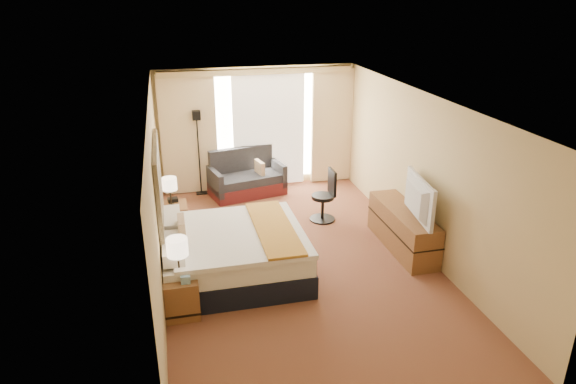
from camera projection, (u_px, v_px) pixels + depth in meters
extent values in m
cube|color=#5B1A1A|center=(297.00, 260.00, 8.33)|extent=(4.20, 7.00, 0.02)
cube|color=white|center=(298.00, 101.00, 7.36)|extent=(4.20, 7.00, 0.02)
cube|color=tan|center=(257.00, 128.00, 11.00)|extent=(4.20, 0.02, 2.60)
cube|color=tan|center=(393.00, 319.00, 4.69)|extent=(4.20, 0.02, 2.60)
cube|color=tan|center=(157.00, 197.00, 7.39)|extent=(0.02, 7.00, 2.60)
cube|color=tan|center=(423.00, 174.00, 8.30)|extent=(0.02, 7.00, 2.60)
cube|color=black|center=(159.00, 193.00, 7.59)|extent=(0.06, 1.85, 1.50)
cube|color=brown|center=(182.00, 295.00, 6.87)|extent=(0.45, 0.52, 0.55)
cube|color=brown|center=(175.00, 219.00, 9.13)|extent=(0.45, 0.52, 0.55)
cube|color=brown|center=(403.00, 229.00, 8.59)|extent=(0.50, 1.80, 0.70)
cube|color=white|center=(268.00, 127.00, 11.02)|extent=(2.30, 0.02, 2.30)
cube|color=beige|center=(189.00, 135.00, 10.59)|extent=(1.15, 0.09, 2.50)
cube|color=beige|center=(332.00, 126.00, 11.26)|extent=(0.90, 0.09, 2.50)
cube|color=white|center=(269.00, 130.00, 11.01)|extent=(1.55, 0.04, 2.50)
cube|color=tan|center=(257.00, 72.00, 10.40)|extent=(4.00, 0.16, 0.12)
cube|color=black|center=(234.00, 264.00, 7.84)|extent=(2.12, 1.92, 0.35)
cube|color=white|center=(233.00, 245.00, 7.72)|extent=(2.07, 1.87, 0.30)
cube|color=white|center=(238.00, 234.00, 7.67)|extent=(1.94, 1.94, 0.07)
cube|color=#BC712B|center=(274.00, 227.00, 7.77)|extent=(0.55, 1.94, 0.04)
cube|color=white|center=(173.00, 248.00, 6.99)|extent=(0.28, 0.79, 0.18)
cube|color=white|center=(171.00, 220.00, 7.83)|extent=(0.28, 0.79, 0.18)
cube|color=beige|center=(182.00, 230.00, 7.43)|extent=(0.10, 0.42, 0.36)
cube|color=#541819|center=(247.00, 188.00, 10.92)|extent=(1.66, 1.13, 0.27)
cube|color=#2E2D32|center=(248.00, 179.00, 10.79)|extent=(1.52, 0.95, 0.17)
cube|color=#2E2D32|center=(241.00, 161.00, 11.00)|extent=(1.41, 0.46, 0.60)
cube|color=#2E2D32|center=(215.00, 182.00, 10.53)|extent=(0.29, 0.82, 0.49)
cube|color=#2E2D32|center=(277.00, 172.00, 11.11)|extent=(0.29, 0.82, 0.49)
cube|color=beige|center=(260.00, 169.00, 10.83)|extent=(0.17, 0.39, 0.35)
cube|color=black|center=(201.00, 192.00, 11.02)|extent=(0.23, 0.23, 0.02)
cylinder|color=black|center=(199.00, 156.00, 10.71)|extent=(0.03, 0.03, 1.60)
cube|color=black|center=(196.00, 115.00, 10.39)|extent=(0.17, 0.17, 0.19)
cylinder|color=black|center=(322.00, 219.00, 9.76)|extent=(0.48, 0.48, 0.03)
cylinder|color=black|center=(323.00, 208.00, 9.67)|extent=(0.06, 0.06, 0.43)
cylinder|color=black|center=(323.00, 197.00, 9.59)|extent=(0.42, 0.42, 0.07)
cube|color=black|center=(332.00, 182.00, 9.52)|extent=(0.05, 0.38, 0.48)
cube|color=black|center=(180.00, 277.00, 6.75)|extent=(0.10, 0.10, 0.04)
cylinder|color=black|center=(179.00, 264.00, 6.68)|extent=(0.03, 0.03, 0.35)
cylinder|color=beige|center=(177.00, 247.00, 6.58)|extent=(0.28, 0.28, 0.24)
cube|color=black|center=(171.00, 205.00, 8.96)|extent=(0.09, 0.09, 0.04)
cylinder|color=black|center=(171.00, 196.00, 8.89)|extent=(0.03, 0.03, 0.32)
cylinder|color=beige|center=(169.00, 184.00, 8.81)|extent=(0.25, 0.25, 0.22)
cube|color=#83AFCB|center=(186.00, 279.00, 6.64)|extent=(0.13, 0.13, 0.11)
cube|color=black|center=(173.00, 200.00, 9.15)|extent=(0.19, 0.16, 0.07)
imported|color=black|center=(412.00, 198.00, 8.03)|extent=(0.31, 1.18, 0.67)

